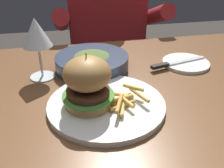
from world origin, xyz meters
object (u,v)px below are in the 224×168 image
bread_plate (186,63)px  table_knife (174,63)px  wine_glass (36,34)px  diner_person (106,55)px  main_plate (106,104)px  burger_sandwich (88,82)px  soup_bowl (92,62)px

bread_plate → table_knife: table_knife is taller
wine_glass → diner_person: (0.29, 0.54, -0.31)m
main_plate → wine_glass: (-0.16, 0.19, 0.12)m
burger_sandwich → soup_bowl: bearing=80.1°
diner_person → bread_plate: bearing=-73.2°
burger_sandwich → main_plate: bearing=3.5°
burger_sandwich → wine_glass: size_ratio=0.75×
soup_bowl → table_knife: bearing=-9.1°
burger_sandwich → bread_plate: size_ratio=0.88×
bread_plate → soup_bowl: soup_bowl is taller
burger_sandwich → soup_bowl: burger_sandwich is taller
table_knife → diner_person: 0.59m
main_plate → soup_bowl: bearing=91.2°
main_plate → wine_glass: bearing=129.5°
wine_glass → table_knife: (0.40, -0.01, -0.12)m
soup_bowl → diner_person: size_ratio=0.19×
soup_bowl → main_plate: bearing=-88.8°
burger_sandwich → diner_person: diner_person is taller
burger_sandwich → wine_glass: wine_glass is taller
main_plate → wine_glass: size_ratio=1.60×
wine_glass → main_plate: bearing=-50.5°
diner_person → main_plate: bearing=-100.5°
main_plate → burger_sandwich: 0.08m
burger_sandwich → table_knife: 0.35m
burger_sandwich → soup_bowl: (0.04, 0.22, -0.05)m
soup_bowl → diner_person: diner_person is taller
burger_sandwich → bread_plate: 0.39m
wine_glass → table_knife: 0.42m
burger_sandwich → table_knife: burger_sandwich is taller
bread_plate → wine_glass: bearing=179.6°
diner_person → soup_bowl: bearing=-105.3°
main_plate → bread_plate: bearing=31.9°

